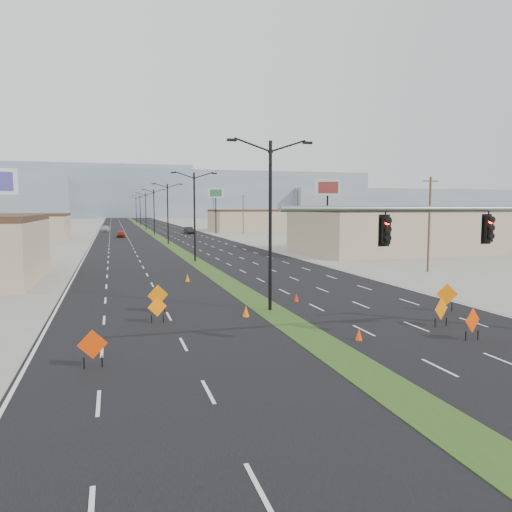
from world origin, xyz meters
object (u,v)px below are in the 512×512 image
object	(u,v)px
construction_sign_3	(441,310)
cone_3	(188,278)
car_far	(106,229)
cone_0	(359,334)
car_left	(121,234)
streetlight_3	(154,210)
cone_2	(296,297)
streetlight_1	(194,214)
streetlight_2	(168,212)
streetlight_0	(270,220)
construction_sign_1	(157,308)
cone_1	(246,311)
construction_sign_5	(447,295)
car_mid	(189,230)
pole_sign_east_near	(328,193)
streetlight_6	(136,209)
pole_sign_east_far	(216,196)
streetlight_4	(146,210)
construction_sign_2	(158,296)
construction_sign_4	(472,322)
streetlight_5	(140,209)
construction_sign_0	(93,346)

from	to	relation	value
construction_sign_3	cone_3	distance (m)	21.86
car_far	cone_0	world-z (taller)	car_far
car_left	streetlight_3	bearing A→B (deg)	45.06
construction_sign_3	cone_2	distance (m)	9.81
streetlight_1	car_left	world-z (taller)	streetlight_1
streetlight_2	streetlight_0	bearing A→B (deg)	-90.00
construction_sign_1	streetlight_0	bearing A→B (deg)	-5.33
cone_1	construction_sign_5	bearing A→B (deg)	-9.38
car_mid	pole_sign_east_near	world-z (taller)	pole_sign_east_near
streetlight_6	cone_1	distance (m)	169.34
pole_sign_east_far	construction_sign_1	bearing A→B (deg)	-86.37
streetlight_4	cone_0	world-z (taller)	streetlight_4
car_far	construction_sign_1	size ratio (longest dim) A/B	3.55
construction_sign_2	construction_sign_5	world-z (taller)	construction_sign_5
cone_3	pole_sign_east_near	xyz separation A→B (m)	(21.03, 18.96, 7.66)
cone_2	pole_sign_east_far	bearing A→B (deg)	82.04
construction_sign_4	cone_3	bearing A→B (deg)	93.60
streetlight_1	cone_0	distance (m)	35.93
car_far	construction_sign_2	bearing A→B (deg)	-85.83
construction_sign_1	pole_sign_east_far	bearing A→B (deg)	59.57
streetlight_4	streetlight_5	xyz separation A→B (m)	(0.00, 28.00, 0.00)
streetlight_3	construction_sign_2	world-z (taller)	streetlight_3
construction_sign_0	construction_sign_2	size ratio (longest dim) A/B	0.92
construction_sign_3	cone_3	size ratio (longest dim) A/B	2.48
cone_3	construction_sign_5	bearing A→B (deg)	-51.21
construction_sign_3	cone_0	size ratio (longest dim) A/B	2.76
streetlight_6	construction_sign_3	distance (m)	174.53
streetlight_3	streetlight_4	xyz separation A→B (m)	(0.00, 28.00, 0.00)
streetlight_3	construction_sign_1	xyz separation A→B (m)	(-6.75, -85.38, -4.60)
streetlight_3	pole_sign_east_far	bearing A→B (deg)	7.79
streetlight_4	pole_sign_east_near	world-z (taller)	streetlight_4
pole_sign_east_near	construction_sign_2	bearing A→B (deg)	-104.75
car_left	construction_sign_1	size ratio (longest dim) A/B	2.75
streetlight_0	car_mid	bearing A→B (deg)	84.68
car_far	streetlight_5	bearing A→B (deg)	76.01
streetlight_1	construction_sign_1	bearing A→B (deg)	-102.93
car_left	car_mid	xyz separation A→B (m)	(15.45, 10.34, 0.12)
streetlight_3	cone_1	bearing A→B (deg)	-91.23
car_mid	car_far	world-z (taller)	car_mid
cone_0	cone_3	xyz separation A→B (m)	(-4.99, 20.46, 0.03)
construction_sign_3	pole_sign_east_far	xyz separation A→B (m)	(7.00, 92.27, 7.79)
cone_1	cone_3	size ratio (longest dim) A/B	1.07
streetlight_4	pole_sign_east_near	size ratio (longest dim) A/B	1.03
streetlight_6	car_left	size ratio (longest dim) A/B	2.58
streetlight_4	construction_sign_4	bearing A→B (deg)	-86.71
streetlight_0	streetlight_4	distance (m)	112.00
construction_sign_3	car_left	bearing A→B (deg)	76.66
car_mid	cone_3	bearing A→B (deg)	-103.01
cone_2	construction_sign_2	bearing A→B (deg)	-174.36
construction_sign_5	cone_0	xyz separation A→B (m)	(-8.00, -4.31, -0.72)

